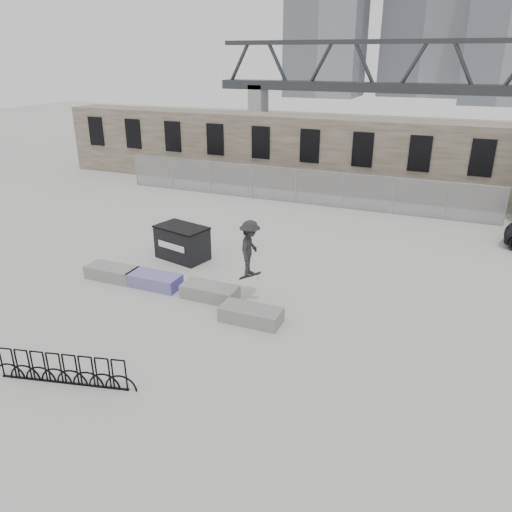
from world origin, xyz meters
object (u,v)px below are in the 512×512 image
at_px(planter_center_left, 154,280).
at_px(planter_center_right, 210,291).
at_px(skateboarder, 250,248).
at_px(bike_rack, 63,369).
at_px(dumpster, 182,242).
at_px(planter_far_left, 112,272).
at_px(planter_offset, 251,314).

distance_m(planter_center_left, planter_center_right, 2.36).
bearing_deg(skateboarder, bike_rack, 148.53).
height_order(planter_center_left, dumpster, dumpster).
distance_m(bike_rack, skateboarder, 6.95).
xyz_separation_m(planter_center_left, skateboarder, (3.76, 0.31, 1.72)).
bearing_deg(planter_center_left, planter_far_left, -179.54).
relative_size(planter_center_left, planter_center_right, 1.00).
height_order(planter_far_left, skateboarder, skateboarder).
distance_m(planter_center_right, skateboarder, 2.25).
relative_size(dumpster, bike_rack, 0.61).
distance_m(planter_center_left, dumpster, 2.89).
bearing_deg(dumpster, planter_offset, -24.97).
bearing_deg(planter_far_left, dumpster, 62.53).
distance_m(planter_far_left, skateboarder, 5.94).
xyz_separation_m(planter_center_left, dumpster, (-0.44, 2.82, 0.45)).
xyz_separation_m(planter_offset, dumpster, (-4.79, 3.84, 0.45)).
bearing_deg(planter_far_left, planter_center_left, 0.46).
distance_m(planter_far_left, bike_rack, 6.66).
relative_size(planter_center_left, skateboarder, 0.93).
height_order(planter_far_left, planter_offset, same).
xyz_separation_m(planter_far_left, planter_center_right, (4.27, -0.04, 0.00)).
distance_m(dumpster, bike_rack, 8.90).
height_order(planter_center_right, skateboarder, skateboarder).
bearing_deg(bike_rack, planter_center_left, 100.80).
distance_m(planter_center_right, dumpster, 4.03).
bearing_deg(bike_rack, dumpster, 100.15).
xyz_separation_m(dumpster, skateboarder, (4.20, -2.52, 1.27)).
bearing_deg(planter_center_left, planter_offset, -13.13).
xyz_separation_m(planter_offset, skateboarder, (-0.60, 1.32, 1.72)).
xyz_separation_m(planter_far_left, planter_center_left, (1.91, 0.02, 0.00)).
relative_size(planter_far_left, planter_center_right, 1.00).
height_order(planter_center_left, bike_rack, bike_rack).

